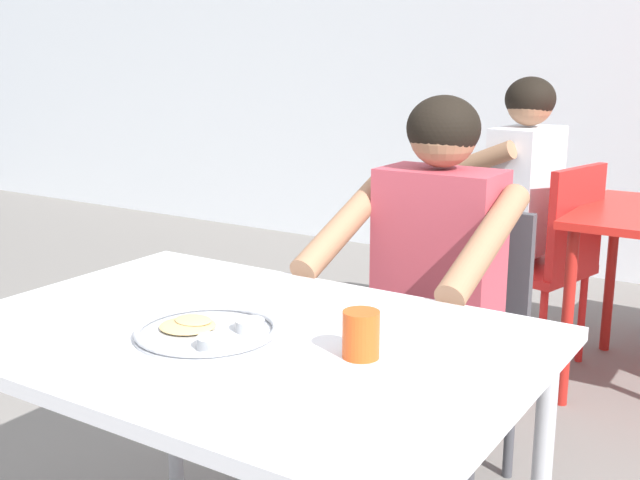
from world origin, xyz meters
TOP-DOWN VIEW (x-y plane):
  - table_foreground at (-0.05, -0.04)m, footprint 1.21×0.84m
  - thali_tray at (-0.09, -0.10)m, footprint 0.29×0.29m
  - drinking_cup at (0.23, -0.03)m, footprint 0.07×0.07m
  - chair_foreground at (0.04, 0.88)m, footprint 0.41×0.42m
  - diner_foreground at (0.04, 0.66)m, footprint 0.49×0.55m
  - chair_red_left at (0.03, 1.92)m, footprint 0.47×0.48m
  - patron_background at (-0.19, 1.94)m, footprint 0.59×0.54m

SIDE VIEW (x-z plane):
  - chair_red_left at x=0.03m, z-range 0.06..0.94m
  - chair_foreground at x=0.04m, z-range 0.08..0.93m
  - table_foreground at x=-0.05m, z-range 0.30..1.05m
  - diner_foreground at x=0.04m, z-range 0.12..1.32m
  - patron_background at x=-0.19m, z-range 0.12..1.34m
  - thali_tray at x=-0.09m, z-range 0.75..0.78m
  - drinking_cup at x=0.23m, z-range 0.75..0.84m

